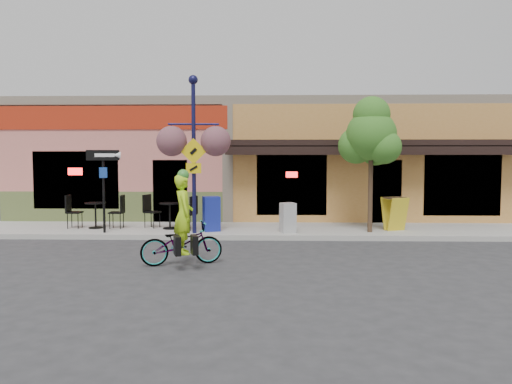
# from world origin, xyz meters

# --- Properties ---
(ground) EXTENTS (90.00, 90.00, 0.00)m
(ground) POSITION_xyz_m (0.00, 0.00, 0.00)
(ground) COLOR #2D2D30
(ground) RESTS_ON ground
(sidewalk) EXTENTS (24.00, 3.00, 0.15)m
(sidewalk) POSITION_xyz_m (0.00, 2.00, 0.07)
(sidewalk) COLOR #9E9B93
(sidewalk) RESTS_ON ground
(curb) EXTENTS (24.00, 0.12, 0.15)m
(curb) POSITION_xyz_m (0.00, 0.55, 0.07)
(curb) COLOR #A8A59E
(curb) RESTS_ON ground
(building) EXTENTS (18.20, 8.20, 4.50)m
(building) POSITION_xyz_m (0.00, 7.50, 2.25)
(building) COLOR #CE7166
(building) RESTS_ON ground
(bicycle) EXTENTS (1.92, 1.16, 0.95)m
(bicycle) POSITION_xyz_m (-1.50, -2.79, 0.48)
(bicycle) COLOR maroon
(bicycle) RESTS_ON ground
(cyclist_rider) EXTENTS (0.60, 0.74, 1.77)m
(cyclist_rider) POSITION_xyz_m (-1.45, -2.79, 0.88)
(cyclist_rider) COLOR #AFE718
(cyclist_rider) RESTS_ON ground
(lamp_post) EXTENTS (1.52, 0.71, 4.64)m
(lamp_post) POSITION_xyz_m (-1.78, 0.87, 2.47)
(lamp_post) COLOR #13143E
(lamp_post) RESTS_ON sidewalk
(one_way_sign) EXTENTS (0.96, 0.47, 2.46)m
(one_way_sign) POSITION_xyz_m (-4.47, 0.88, 1.38)
(one_way_sign) COLOR black
(one_way_sign) RESTS_ON sidewalk
(cafe_set_left) EXTENTS (1.78, 0.89, 1.07)m
(cafe_set_left) POSITION_xyz_m (-5.05, 1.78, 0.68)
(cafe_set_left) COLOR black
(cafe_set_left) RESTS_ON sidewalk
(cafe_set_right) EXTENTS (1.98, 1.50, 1.07)m
(cafe_set_right) POSITION_xyz_m (-2.68, 1.72, 0.68)
(cafe_set_right) COLOR black
(cafe_set_right) RESTS_ON sidewalk
(newspaper_box_blue) EXTENTS (0.59, 0.56, 1.05)m
(newspaper_box_blue) POSITION_xyz_m (-1.32, 1.30, 0.68)
(newspaper_box_blue) COLOR navy
(newspaper_box_blue) RESTS_ON sidewalk
(newspaper_box_grey) EXTENTS (0.51, 0.49, 0.89)m
(newspaper_box_grey) POSITION_xyz_m (0.99, 1.07, 0.59)
(newspaper_box_grey) COLOR #A7A7A7
(newspaper_box_grey) RESTS_ON sidewalk
(street_tree) EXTENTS (2.02, 2.02, 4.09)m
(street_tree) POSITION_xyz_m (3.46, 1.22, 2.19)
(street_tree) COLOR #3D7A26
(street_tree) RESTS_ON sidewalk
(sandwich_board) EXTENTS (0.75, 0.66, 1.03)m
(sandwich_board) POSITION_xyz_m (4.36, 1.46, 0.66)
(sandwich_board) COLOR gold
(sandwich_board) RESTS_ON sidewalk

